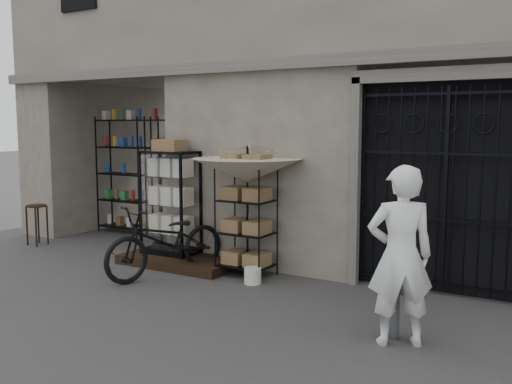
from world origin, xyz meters
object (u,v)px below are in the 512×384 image
Objects in this scene: bicycle at (168,276)px; wooden_stool at (37,224)px; shopkeeper at (398,344)px; display_cabinet at (171,208)px; steel_bollard at (394,306)px; wire_rack at (246,220)px; white_bucket at (253,276)px; market_umbrella at (247,164)px.

bicycle reaches higher than wooden_stool.
display_cabinet is at bearing -51.58° from shopkeeper.
display_cabinet is 2.59× the size of steel_bollard.
display_cabinet reaches higher than shopkeeper.
wire_rack reaches higher than steel_bollard.
bicycle is (-1.04, -0.65, -0.88)m from wire_rack.
steel_bollard reaches higher than white_bucket.
wooden_stool is at bearing 162.61° from display_cabinet.
white_bucket is 2.81m from shopkeeper.
display_cabinet reaches higher than wooden_stool.
market_umbrella reaches higher than white_bucket.
market_umbrella is 3.06× the size of wooden_stool.
wire_rack reaches higher than bicycle.
steel_bollard is at bearing -27.63° from market_umbrella.
market_umbrella is 1.25× the size of shopkeeper.
display_cabinet is 7.50× the size of white_bucket.
wooden_stool is (-5.00, 0.17, 0.29)m from white_bucket.
white_bucket reaches higher than shopkeeper.
wire_rack is 2.45× the size of steel_bollard.
steel_bollard is (2.44, -1.06, 0.24)m from white_bucket.
market_umbrella reaches higher than shopkeeper.
shopkeeper is at bearing 4.03° from bicycle.
bicycle is 4.00m from shopkeeper.
bicycle is at bearing -7.53° from wooden_stool.
wooden_stool is at bearing -164.08° from wire_rack.
steel_bollard is (2.78, -1.45, -1.37)m from market_umbrella.
shopkeeper is at bearing -54.05° from steel_bollard.
wire_rack is at bearing 2.01° from wooden_stool.
wooden_stool is (-3.64, 0.48, 0.42)m from bicycle.
white_bucket is (0.33, -0.39, -1.62)m from market_umbrella.
bicycle is (-1.03, -0.70, -1.74)m from market_umbrella.
display_cabinet is 1.05× the size of wire_rack.
display_cabinet is 3.17m from wooden_stool.
white_bucket is 0.12× the size of bicycle.
steel_bollard is (4.33, -1.49, -0.57)m from display_cabinet.
bicycle is (-1.36, -0.31, -0.12)m from white_bucket.
market_umbrella is at bearing 130.16° from white_bucket.
white_bucket is 0.35× the size of steel_bollard.
white_bucket is 1.40m from bicycle.
wooden_stool reaches higher than steel_bollard.
wooden_stool is (-3.11, -0.26, -0.52)m from display_cabinet.
market_umbrella is at bearing -60.31° from shopkeeper.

